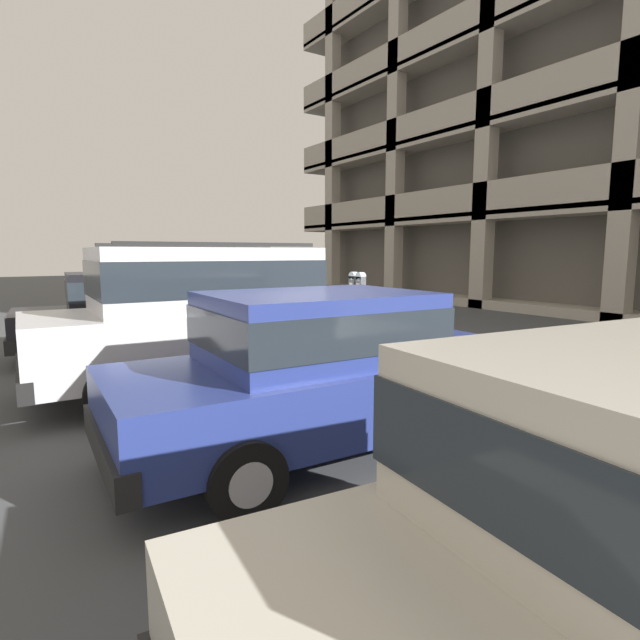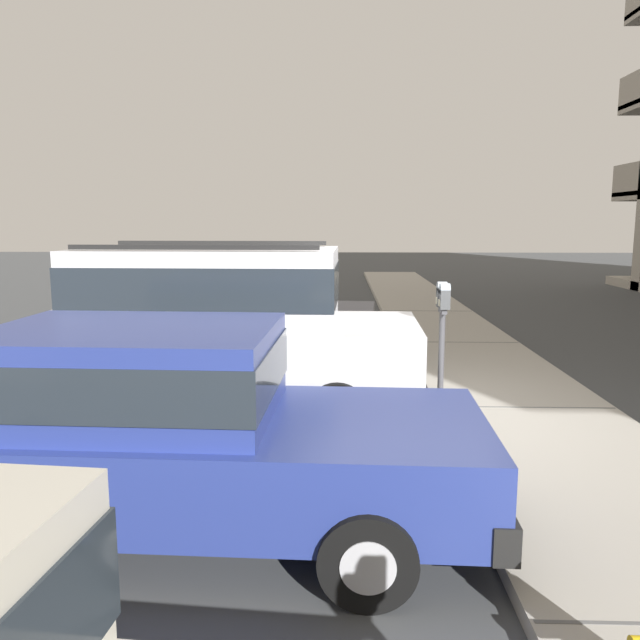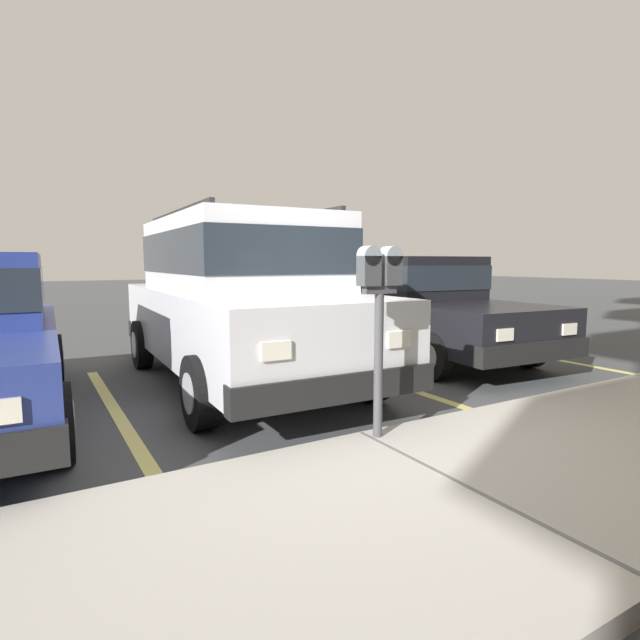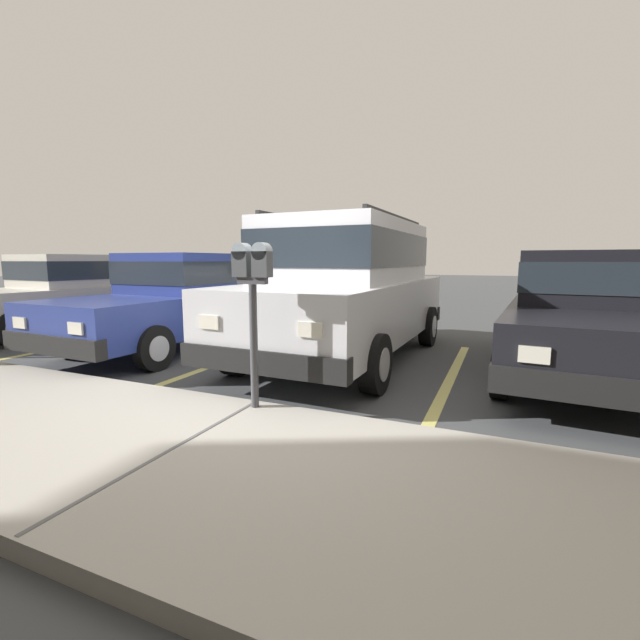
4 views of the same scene
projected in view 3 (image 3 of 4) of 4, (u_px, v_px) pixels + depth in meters
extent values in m
cube|color=#444749|center=(345.00, 445.00, 4.15)|extent=(80.00, 80.00, 0.10)
cube|color=#ADA89E|center=(464.00, 494.00, 3.02)|extent=(40.00, 2.20, 0.12)
cube|color=#606060|center=(464.00, 485.00, 3.01)|extent=(0.03, 2.16, 0.00)
cube|color=#DBD16B|center=(545.00, 358.00, 7.65)|extent=(0.12, 4.80, 0.01)
cube|color=#DBD16B|center=(387.00, 382.00, 6.11)|extent=(0.12, 4.80, 0.01)
cube|color=#DBD16B|center=(122.00, 422.00, 4.57)|extent=(0.12, 4.80, 0.01)
cube|color=silver|center=(240.00, 323.00, 6.01)|extent=(1.96, 4.75, 0.80)
cube|color=silver|center=(237.00, 255.00, 5.96)|extent=(1.70, 2.96, 0.84)
cube|color=#232B33|center=(237.00, 253.00, 5.96)|extent=(1.72, 2.98, 0.46)
cube|color=black|center=(338.00, 388.00, 4.04)|extent=(1.88, 0.21, 0.24)
cube|color=black|center=(191.00, 325.00, 8.05)|extent=(1.88, 0.21, 0.24)
cube|color=silver|center=(276.00, 351.00, 3.68)|extent=(0.24, 0.04, 0.14)
cube|color=silver|center=(399.00, 339.00, 4.23)|extent=(0.24, 0.04, 0.14)
cylinder|color=black|center=(200.00, 392.00, 4.36)|extent=(0.22, 0.67, 0.66)
cylinder|color=#B2B2B7|center=(200.00, 392.00, 4.36)|extent=(0.23, 0.37, 0.36)
cylinder|color=black|center=(370.00, 370.00, 5.23)|extent=(0.22, 0.67, 0.66)
cylinder|color=#B2B2B7|center=(370.00, 370.00, 5.23)|extent=(0.23, 0.37, 0.36)
cylinder|color=black|center=(142.00, 344.00, 6.89)|extent=(0.22, 0.67, 0.66)
cylinder|color=#B2B2B7|center=(142.00, 344.00, 6.89)|extent=(0.23, 0.37, 0.36)
cylinder|color=black|center=(263.00, 335.00, 7.76)|extent=(0.22, 0.67, 0.66)
cylinder|color=#B2B2B7|center=(263.00, 335.00, 7.76)|extent=(0.23, 0.37, 0.36)
cube|color=black|center=(177.00, 213.00, 5.57)|extent=(0.12, 2.62, 0.05)
cube|color=black|center=(289.00, 218.00, 6.24)|extent=(0.12, 2.62, 0.05)
cube|color=black|center=(420.00, 318.00, 7.72)|extent=(2.02, 4.51, 0.60)
cube|color=black|center=(409.00, 277.00, 7.92)|extent=(1.64, 2.08, 0.64)
cube|color=#232B33|center=(409.00, 276.00, 7.92)|extent=(1.66, 2.11, 0.35)
cube|color=black|center=(534.00, 352.00, 5.82)|extent=(1.74, 0.29, 0.24)
cube|color=black|center=(350.00, 316.00, 9.67)|extent=(1.74, 0.29, 0.24)
cube|color=silver|center=(505.00, 335.00, 5.52)|extent=(0.24, 0.05, 0.14)
cube|color=silver|center=(569.00, 329.00, 5.98)|extent=(0.24, 0.05, 0.14)
cylinder|color=black|center=(433.00, 356.00, 6.18)|extent=(0.20, 0.61, 0.60)
cylinder|color=#B2B2B7|center=(433.00, 356.00, 6.18)|extent=(0.20, 0.34, 0.33)
cylinder|color=black|center=(529.00, 346.00, 6.91)|extent=(0.20, 0.61, 0.60)
cylinder|color=#B2B2B7|center=(529.00, 346.00, 6.91)|extent=(0.20, 0.34, 0.33)
cylinder|color=black|center=(331.00, 330.00, 8.61)|extent=(0.20, 0.61, 0.60)
cylinder|color=#B2B2B7|center=(331.00, 330.00, 8.61)|extent=(0.20, 0.34, 0.33)
cylinder|color=black|center=(410.00, 324.00, 9.34)|extent=(0.20, 0.61, 0.60)
cylinder|color=#B2B2B7|center=(410.00, 324.00, 9.34)|extent=(0.20, 0.34, 0.33)
cylinder|color=black|center=(61.00, 424.00, 3.59)|extent=(0.18, 0.61, 0.60)
cylinder|color=#B2B2B7|center=(61.00, 424.00, 3.59)|extent=(0.19, 0.34, 0.33)
cylinder|color=black|center=(55.00, 359.00, 5.97)|extent=(0.18, 0.61, 0.60)
cylinder|color=#B2B2B7|center=(55.00, 359.00, 5.97)|extent=(0.19, 0.34, 0.33)
cylinder|color=#47474C|center=(378.00, 366.00, 3.80)|extent=(0.07, 0.07, 1.11)
cube|color=#47474C|center=(379.00, 290.00, 3.73)|extent=(0.28, 0.06, 0.06)
cube|color=#424447|center=(390.00, 271.00, 3.76)|extent=(0.15, 0.11, 0.22)
cylinder|color=#8C99A3|center=(391.00, 256.00, 3.75)|extent=(0.15, 0.11, 0.15)
cube|color=#B7B293|center=(385.00, 276.00, 3.82)|extent=(0.08, 0.01, 0.08)
cube|color=#424447|center=(369.00, 271.00, 3.66)|extent=(0.15, 0.11, 0.22)
cylinder|color=#8C99A3|center=(369.00, 256.00, 3.65)|extent=(0.15, 0.11, 0.15)
cube|color=#B7B293|center=(364.00, 276.00, 3.72)|extent=(0.08, 0.01, 0.08)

